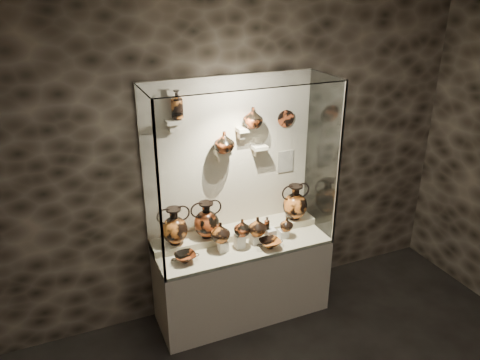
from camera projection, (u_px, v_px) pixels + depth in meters
name	position (u px, v px, depth m)	size (l,w,h in m)	color
wall_back	(229.00, 158.00, 4.50)	(5.00, 0.02, 3.20)	black
plinth	(242.00, 280.00, 4.71)	(1.70, 0.60, 0.80)	beige
front_tier	(242.00, 244.00, 4.55)	(1.68, 0.58, 0.03)	beige
rear_tier	(235.00, 233.00, 4.68)	(1.70, 0.25, 0.10)	beige
back_panel	(229.00, 158.00, 4.50)	(1.70, 0.03, 1.60)	beige
glass_front	(256.00, 182.00, 3.98)	(1.70, 0.01, 1.60)	white
glass_left	(150.00, 185.00, 3.93)	(0.01, 0.60, 1.60)	white
glass_right	(322.00, 157.00, 4.54)	(0.01, 0.60, 1.60)	white
glass_top	(243.00, 82.00, 3.92)	(1.70, 0.60, 0.01)	white
frame_post_left	(159.00, 198.00, 3.69)	(0.02, 0.02, 1.60)	gray
frame_post_right	(339.00, 167.00, 4.29)	(0.02, 0.02, 1.60)	gray
pedestal_a	(223.00, 246.00, 4.40)	(0.09, 0.09, 0.10)	white
pedestal_b	(239.00, 241.00, 4.45)	(0.09, 0.09, 0.13)	white
pedestal_c	(256.00, 239.00, 4.52)	(0.09, 0.09, 0.09)	white
pedestal_d	(270.00, 234.00, 4.58)	(0.09, 0.09, 0.12)	white
pedestal_e	(283.00, 233.00, 4.63)	(0.09, 0.09, 0.08)	white
bracket_ul	(174.00, 122.00, 4.06)	(0.14, 0.12, 0.04)	beige
bracket_ca	(222.00, 153.00, 4.36)	(0.14, 0.12, 0.04)	beige
bracket_cb	(242.00, 129.00, 4.35)	(0.10, 0.12, 0.04)	beige
bracket_cc	(259.00, 147.00, 4.50)	(0.14, 0.12, 0.04)	beige
amphora_left	(174.00, 226.00, 4.33)	(0.29, 0.29, 0.37)	orange
amphora_mid	(206.00, 220.00, 4.45)	(0.29, 0.29, 0.37)	#973D1A
amphora_right	(295.00, 202.00, 4.79)	(0.30, 0.30, 0.38)	orange
jug_a	(220.00, 232.00, 4.35)	(0.18, 0.18, 0.19)	orange
jug_b	(242.00, 227.00, 4.39)	(0.16, 0.16, 0.17)	#973D1A
jug_c	(257.00, 226.00, 4.48)	(0.18, 0.18, 0.18)	orange
jug_e	(286.00, 224.00, 4.59)	(0.13, 0.13, 0.14)	orange
lekythos_small	(267.00, 222.00, 4.52)	(0.06, 0.06, 0.15)	#973D1A
kylix_left	(185.00, 257.00, 4.22)	(0.25, 0.21, 0.10)	#973D1A
kylix_right	(270.00, 243.00, 4.44)	(0.26, 0.22, 0.10)	orange
lekythos_tall	(177.00, 103.00, 4.01)	(0.11, 0.11, 0.28)	orange
ovoid_vase_a	(224.00, 142.00, 4.28)	(0.19, 0.19, 0.20)	#973D1A
ovoid_vase_b	(253.00, 118.00, 4.30)	(0.19, 0.19, 0.19)	#973D1A
wall_plate	(286.00, 119.00, 4.55)	(0.17, 0.17, 0.02)	#C14E26
info_placard	(286.00, 161.00, 4.75)	(0.17, 0.01, 0.23)	beige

